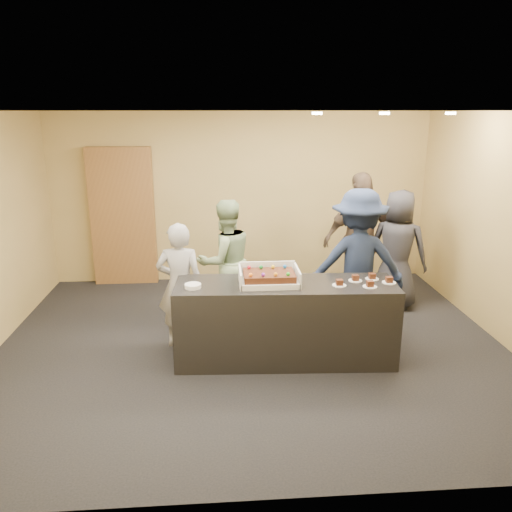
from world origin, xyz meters
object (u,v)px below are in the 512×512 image
serving_counter (285,322)px  storage_cabinet (123,217)px  cake_box (269,279)px  person_server_grey (180,286)px  person_dark_suit (397,249)px  person_navy_man (357,263)px  sheet_cake (269,275)px  person_brown_extra (361,239)px  plate_stack (193,286)px  person_sage_man (225,261)px

serving_counter → storage_cabinet: size_ratio=1.10×
cake_box → person_server_grey: 1.10m
person_dark_suit → person_navy_man: bearing=77.5°
sheet_cake → person_brown_extra: (1.47, 1.64, -0.05)m
serving_counter → sheet_cake: (-0.18, -0.00, 0.55)m
serving_counter → cake_box: (-0.18, 0.02, 0.49)m
storage_cabinet → person_navy_man: 3.85m
person_brown_extra → sheet_cake: bearing=37.5°
storage_cabinet → person_server_grey: storage_cabinet is taller
storage_cabinet → cake_box: 3.44m
sheet_cake → plate_stack: bearing=-175.3°
serving_counter → person_navy_man: size_ratio=1.32×
storage_cabinet → plate_stack: bearing=-66.8°
person_dark_suit → plate_stack: bearing=60.4°
cake_box → person_dark_suit: person_dark_suit is taller
storage_cabinet → person_dark_suit: (3.99, -1.31, -0.25)m
sheet_cake → person_brown_extra: person_brown_extra is taller
person_sage_man → person_dark_suit: size_ratio=0.97×
sheet_cake → person_sage_man: (-0.45, 1.16, -0.18)m
person_dark_suit → person_server_grey: bearing=50.4°
sheet_cake → plate_stack: 0.82m
sheet_cake → person_navy_man: 1.32m
cake_box → sheet_cake: bearing=-90.9°
person_sage_man → person_brown_extra: bearing=169.8°
serving_counter → person_navy_man: bearing=36.4°
person_server_grey → person_sage_man: 0.89m
plate_stack → person_navy_man: person_navy_man is taller
serving_counter → person_brown_extra: 2.14m
person_brown_extra → cake_box: bearing=37.1°
serving_counter → plate_stack: size_ratio=13.82×
storage_cabinet → person_brown_extra: (3.51, -1.15, -0.14)m
person_server_grey → serving_counter: bearing=162.7°
person_navy_man → person_sage_man: bearing=-13.3°
person_navy_man → person_dark_suit: bearing=-129.2°
storage_cabinet → person_dark_suit: size_ratio=1.30×
cake_box → storage_cabinet: bearing=126.4°
person_navy_man → person_brown_extra: bearing=-103.0°
storage_cabinet → cake_box: size_ratio=3.39×
person_server_grey → sheet_cake: bearing=159.3°
storage_cabinet → person_dark_suit: bearing=-18.2°
sheet_cake → person_server_grey: person_server_grey is taller
storage_cabinet → plate_stack: storage_cabinet is taller
sheet_cake → plate_stack: sheet_cake is taller
plate_stack → person_server_grey: (-0.18, 0.52, -0.18)m
plate_stack → person_sage_man: size_ratio=0.11×
serving_counter → cake_box: size_ratio=3.75×
plate_stack → sheet_cake: bearing=4.7°
storage_cabinet → person_dark_suit: storage_cabinet is taller
storage_cabinet → person_server_grey: (1.05, -2.34, -0.34)m
storage_cabinet → person_server_grey: bearing=-65.9°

